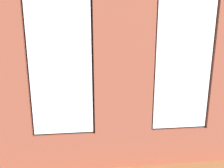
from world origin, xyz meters
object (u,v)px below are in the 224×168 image
potted_plant_near_tv (33,104)px  potted_plant_by_left_couch (153,92)px  media_console (25,104)px  potted_plant_mid_room_small (133,93)px  couch_left (179,102)px  tv_flatscreen (23,85)px  remote_black (123,97)px  potted_plant_foreground_right (44,86)px  coffee_table (112,100)px  cup_ceramic (112,97)px  candle_jar (107,96)px  potted_plant_between_couches (167,108)px  table_plant_small (116,96)px  couch_by_window (100,132)px  potted_plant_corner_near_left (163,83)px  remote_silver (100,100)px

potted_plant_near_tv → potted_plant_by_left_couch: bearing=-151.3°
media_console → potted_plant_mid_room_small: 3.38m
couch_left → media_console: (4.68, -0.42, -0.05)m
tv_flatscreen → potted_plant_mid_room_small: (-3.37, -0.21, -0.42)m
remote_black → tv_flatscreen: size_ratio=0.17×
potted_plant_foreground_right → potted_plant_mid_room_small: potted_plant_foreground_right is taller
coffee_table → remote_black: bearing=-160.2°
coffee_table → tv_flatscreen: bearing=-2.6°
cup_ceramic → potted_plant_foreground_right: bearing=-31.6°
candle_jar → potted_plant_between_couches: 2.43m
coffee_table → cup_ceramic: size_ratio=13.01×
table_plant_small → potted_plant_near_tv: potted_plant_near_tv is taller
tv_flatscreen → potted_plant_foreground_right: tv_flatscreen is taller
couch_by_window → remote_black: couch_by_window is taller
cup_ceramic → potted_plant_near_tv: 2.31m
cup_ceramic → potted_plant_corner_near_left: (-2.18, -1.48, 0.09)m
table_plant_small → potted_plant_foreground_right: 2.89m
media_console → tv_flatscreen: (0.00, -0.00, 0.60)m
remote_silver → potted_plant_near_tv: 1.92m
couch_by_window → potted_plant_between_couches: (-1.40, -0.05, 0.44)m
couch_by_window → table_plant_small: 2.10m
potted_plant_by_left_couch → potted_plant_foreground_right: bearing=-5.1°
media_console → couch_left: bearing=174.8°
couch_by_window → cup_ceramic: size_ratio=19.83×
potted_plant_between_couches → potted_plant_foreground_right: size_ratio=1.76×
table_plant_small → remote_black: (-0.25, -0.23, -0.11)m
potted_plant_by_left_couch → potted_plant_mid_room_small: 1.20m
tv_flatscreen → potted_plant_near_tv: bearing=117.1°
potted_plant_by_left_couch → cup_ceramic: bearing=33.6°
media_console → potted_plant_near_tv: bearing=117.2°
couch_by_window → potted_plant_mid_room_small: couch_by_window is taller
media_console → potted_plant_near_tv: potted_plant_near_tv is taller
couch_left → remote_silver: bearing=-97.8°
couch_by_window → remote_black: 2.40m
candle_jar → potted_plant_corner_near_left: potted_plant_corner_near_left is taller
remote_silver → potted_plant_by_left_couch: (-2.02, -1.19, -0.13)m
table_plant_small → potted_plant_by_left_couch: bearing=-142.2°
remote_black → couch_by_window: bearing=-40.8°
couch_by_window → candle_jar: 2.24m
couch_left → cup_ceramic: 2.06m
candle_jar → media_console: bearing=-0.6°
couch_left → potted_plant_between_couches: bearing=-35.5°
table_plant_small → potted_plant_mid_room_small: potted_plant_mid_room_small is taller
media_console → potted_plant_by_left_couch: size_ratio=2.87×
coffee_table → potted_plant_mid_room_small: potted_plant_mid_room_small is taller
potted_plant_foreground_right → potted_plant_corner_near_left: bearing=-179.5°
candle_jar → potted_plant_near_tv: size_ratio=0.09×
media_console → coffee_table: bearing=177.5°
potted_plant_by_left_couch → potted_plant_near_tv: bearing=28.7°
candle_jar → remote_black: 0.51m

